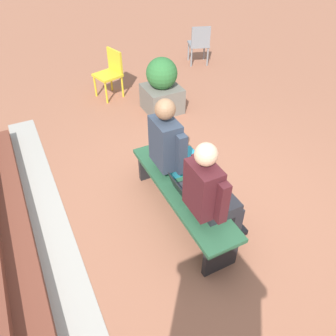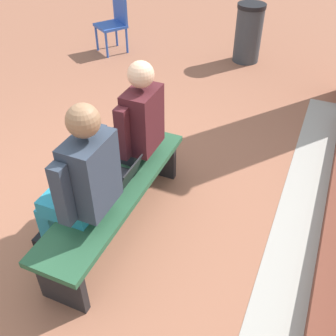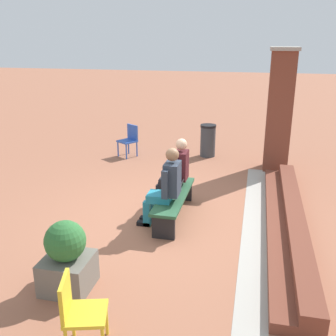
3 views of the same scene
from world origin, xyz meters
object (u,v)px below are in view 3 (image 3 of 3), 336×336
object	(u,v)px
laptop	(176,190)
planter	(67,258)
person_adult	(166,185)
plastic_chair_near_bench_right	(78,309)
plastic_chair_far_left	(129,138)
litter_bin	(208,140)
person_student	(176,171)
bench	(174,199)

from	to	relation	value
laptop	planter	bearing A→B (deg)	-20.39
person_adult	planter	size ratio (longest dim) A/B	1.47
plastic_chair_near_bench_right	planter	world-z (taller)	planter
person_adult	laptop	world-z (taller)	person_adult
person_adult	plastic_chair_near_bench_right	world-z (taller)	person_adult
plastic_chair_far_left	planter	xyz separation A→B (m)	(5.79, 1.07, -0.04)
plastic_chair_near_bench_right	litter_bin	xyz separation A→B (m)	(-7.16, 0.40, -0.05)
person_student	planter	distance (m)	2.92
person_adult	planter	world-z (taller)	person_adult
bench	person_adult	world-z (taller)	person_adult
bench	plastic_chair_near_bench_right	xyz separation A→B (m)	(3.26, -0.30, 0.13)
laptop	plastic_chair_far_left	bearing A→B (deg)	-149.80
person_adult	laptop	bearing A→B (deg)	168.72
bench	laptop	size ratio (longest dim) A/B	5.62
plastic_chair_near_bench_right	plastic_chair_far_left	distance (m)	6.92
laptop	litter_bin	distance (m)	3.83
person_student	laptop	distance (m)	0.44
plastic_chair_near_bench_right	person_adult	bearing A→B (deg)	175.49
person_adult	plastic_chair_far_left	distance (m)	4.24
bench	planter	distance (m)	2.50
laptop	planter	size ratio (longest dim) A/B	0.34
person_student	person_adult	bearing A→B (deg)	-0.18
plastic_chair_near_bench_right	planter	distance (m)	1.09
person_student	person_adult	xyz separation A→B (m)	(0.78, -0.00, 0.02)
planter	litter_bin	size ratio (longest dim) A/B	1.09
bench	person_student	size ratio (longest dim) A/B	1.34
plastic_chair_near_bench_right	plastic_chair_far_left	bearing A→B (deg)	-166.16
person_student	plastic_chair_near_bench_right	world-z (taller)	person_student
plastic_chair_near_bench_right	plastic_chair_far_left	world-z (taller)	same
plastic_chair_far_left	litter_bin	bearing A→B (deg)	102.14
person_adult	planter	xyz separation A→B (m)	(2.00, -0.82, -0.30)
litter_bin	planter	bearing A→B (deg)	-8.97
bench	plastic_chair_far_left	xyz separation A→B (m)	(-3.46, -1.96, 0.13)
person_student	person_adult	size ratio (longest dim) A/B	0.97
laptop	planter	xyz separation A→B (m)	(2.41, -0.90, -0.06)
planter	litter_bin	bearing A→B (deg)	171.03
bench	person_student	bearing A→B (deg)	-171.53
laptop	planter	world-z (taller)	planter
bench	person_student	xyz separation A→B (m)	(-0.45, -0.07, 0.36)
plastic_chair_near_bench_right	planter	bearing A→B (deg)	-147.62
litter_bin	person_student	bearing A→B (deg)	-2.77
person_student	litter_bin	xyz separation A→B (m)	(-3.45, 0.17, -0.28)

